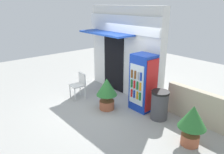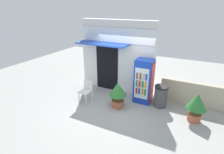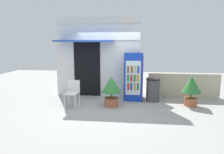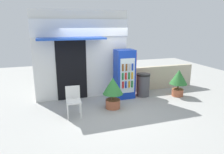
{
  "view_description": "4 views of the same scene",
  "coord_description": "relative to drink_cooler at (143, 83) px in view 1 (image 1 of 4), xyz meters",
  "views": [
    {
      "loc": [
        4.94,
        -3.86,
        3.18
      ],
      "look_at": [
        0.18,
        0.21,
        1.01
      ],
      "focal_mm": 34.47,
      "sensor_mm": 36.0,
      "label": 1
    },
    {
      "loc": [
        2.62,
        -5.37,
        3.62
      ],
      "look_at": [
        -0.17,
        0.23,
        1.07
      ],
      "focal_mm": 28.29,
      "sensor_mm": 36.0,
      "label": 2
    },
    {
      "loc": [
        0.96,
        -6.56,
        2.15
      ],
      "look_at": [
        0.17,
        0.41,
        0.92
      ],
      "focal_mm": 32.37,
      "sensor_mm": 36.0,
      "label": 3
    },
    {
      "loc": [
        -1.77,
        -5.93,
        2.64
      ],
      "look_at": [
        0.23,
        0.2,
        0.97
      ],
      "focal_mm": 33.21,
      "sensor_mm": 36.0,
      "label": 4
    }
  ],
  "objects": [
    {
      "name": "drink_cooler",
      "position": [
        0.0,
        0.0,
        0.0
      ],
      "size": [
        0.68,
        0.62,
        1.76
      ],
      "color": "#1438B2",
      "rests_on": "ground"
    },
    {
      "name": "potted_plant_near_shop",
      "position": [
        -0.72,
        -0.83,
        -0.27
      ],
      "size": [
        0.65,
        0.65,
        1.01
      ],
      "color": "#AD5B3D",
      "rests_on": "ground"
    },
    {
      "name": "plastic_chair",
      "position": [
        -2.0,
        -1.03,
        -0.35
      ],
      "size": [
        0.44,
        0.47,
        0.88
      ],
      "color": "silver",
      "rests_on": "ground"
    },
    {
      "name": "potted_plant_curbside",
      "position": [
        1.95,
        -0.49,
        -0.25
      ],
      "size": [
        0.65,
        0.65,
        1.01
      ],
      "color": "#AD5B3D",
      "rests_on": "ground"
    },
    {
      "name": "storefront_building",
      "position": [
        -1.45,
        0.56,
        0.72
      ],
      "size": [
        3.33,
        1.1,
        3.1
      ],
      "color": "silver",
      "rests_on": "ground"
    },
    {
      "name": "stone_boundary_wall",
      "position": [
        1.93,
        0.58,
        -0.41
      ],
      "size": [
        2.69,
        0.21,
        0.94
      ],
      "primitive_type": "cube",
      "color": "#B7AD93",
      "rests_on": "ground"
    },
    {
      "name": "ground",
      "position": [
        -0.92,
        -0.82,
        -0.88
      ],
      "size": [
        16.0,
        16.0,
        0.0
      ],
      "primitive_type": "plane",
      "color": "#A3A39E"
    },
    {
      "name": "trash_bin",
      "position": [
        0.72,
        -0.07,
        -0.45
      ],
      "size": [
        0.5,
        0.5,
        0.85
      ],
      "color": "#47474C",
      "rests_on": "ground"
    }
  ]
}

